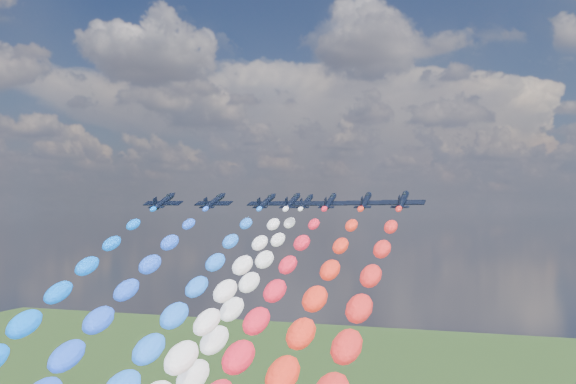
% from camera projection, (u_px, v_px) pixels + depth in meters
% --- Properties ---
extents(jet_0, '(9.06, 12.02, 6.28)m').
position_uv_depth(jet_0, '(164.00, 201.00, 153.06)').
color(jet_0, black).
extents(jet_1, '(9.03, 12.00, 6.28)m').
position_uv_depth(jet_1, '(215.00, 201.00, 156.72)').
color(jet_1, black).
extents(jet_2, '(9.17, 12.10, 6.28)m').
position_uv_depth(jet_2, '(266.00, 202.00, 161.89)').
color(jet_2, black).
extents(jet_3, '(8.67, 11.74, 6.28)m').
position_uv_depth(jet_3, '(292.00, 201.00, 155.16)').
color(jet_3, black).
extents(jet_4, '(8.70, 11.76, 6.28)m').
position_uv_depth(jet_4, '(306.00, 202.00, 169.46)').
color(jet_4, black).
extents(trail_4, '(5.83, 108.07, 61.76)m').
position_uv_depth(trail_4, '(205.00, 377.00, 116.14)').
color(trail_4, white).
extents(jet_5, '(9.05, 12.02, 6.28)m').
position_uv_depth(jet_5, '(330.00, 201.00, 155.74)').
color(jet_5, black).
extents(jet_6, '(9.04, 12.01, 6.28)m').
position_uv_depth(jet_6, '(366.00, 201.00, 144.75)').
color(jet_6, black).
extents(jet_7, '(8.68, 11.75, 6.28)m').
position_uv_depth(jet_7, '(403.00, 200.00, 134.37)').
color(jet_7, black).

